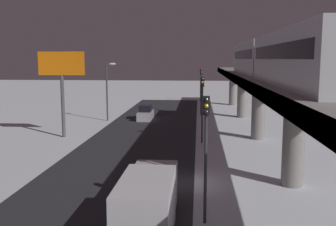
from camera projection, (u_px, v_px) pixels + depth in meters
name	position (u px, v px, depth m)	size (l,w,h in m)	color
ground_plane	(184.00, 183.00, 25.64)	(240.00, 240.00, 0.00)	silver
avenue_asphalt	(113.00, 181.00, 26.02)	(11.00, 103.02, 0.01)	#28282D
elevated_railway	(294.00, 100.00, 24.32)	(5.00, 103.02, 6.50)	gray
subway_train	(271.00, 58.00, 32.75)	(2.94, 36.87, 3.40)	#B7BABF
sedan_silver	(146.00, 114.00, 52.09)	(1.80, 4.35, 1.97)	#B2B2B7
box_truck	(149.00, 202.00, 18.47)	(2.40, 7.40, 2.80)	#B2B2B7
traffic_light_near	(206.00, 141.00, 18.74)	(0.32, 0.44, 6.40)	#2D2D2D
traffic_light_mid	(202.00, 100.00, 37.23)	(0.32, 0.44, 6.40)	#2D2D2D
traffic_light_far	(201.00, 86.00, 55.71)	(0.32, 0.44, 6.40)	#2D2D2D
traffic_light_distant	(201.00, 80.00, 74.20)	(0.32, 0.44, 6.40)	#2D2D2D
commercial_billboard	(62.00, 72.00, 39.60)	(4.80, 0.36, 8.90)	#4C4C51
street_lamp_far	(108.00, 85.00, 50.50)	(1.35, 0.44, 7.65)	#38383D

